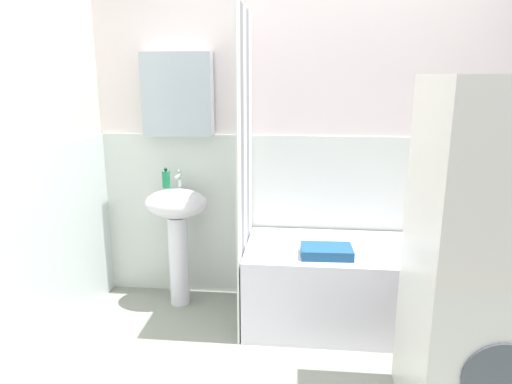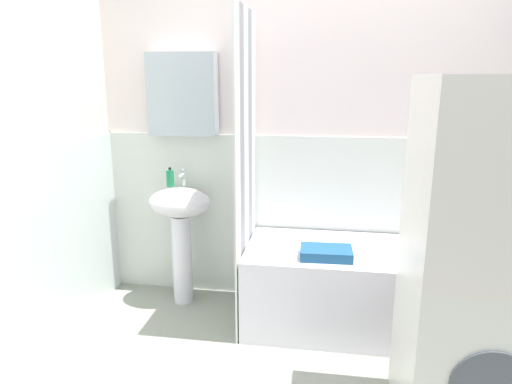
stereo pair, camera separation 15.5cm
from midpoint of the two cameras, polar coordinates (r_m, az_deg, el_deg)
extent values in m
cube|color=white|center=(3.29, 6.07, 6.88)|extent=(3.60, 0.05, 2.40)
cube|color=silver|center=(3.39, 5.81, -3.30)|extent=(3.60, 0.02, 1.20)
cube|color=silver|center=(3.31, -10.88, 11.57)|extent=(0.48, 0.12, 0.56)
cube|color=white|center=(2.84, -27.68, 4.19)|extent=(0.05, 1.81, 2.40)
cube|color=white|center=(2.97, -25.82, -7.25)|extent=(0.02, 1.81, 1.20)
cylinder|color=white|center=(3.42, -10.69, -8.26)|extent=(0.14, 0.14, 0.65)
ellipsoid|color=white|center=(3.28, -11.03, -1.40)|extent=(0.44, 0.34, 0.20)
cylinder|color=silver|center=(3.34, -10.64, 1.12)|extent=(0.03, 0.03, 0.05)
cylinder|color=silver|center=(3.28, -10.93, 1.86)|extent=(0.02, 0.10, 0.02)
sphere|color=silver|center=(3.33, -10.71, 2.54)|extent=(0.03, 0.03, 0.03)
cylinder|color=#1D804D|center=(3.31, -12.22, 1.50)|extent=(0.05, 0.05, 0.12)
sphere|color=#202427|center=(3.30, -12.29, 2.69)|extent=(0.02, 0.02, 0.02)
cube|color=white|center=(3.18, 11.30, -11.16)|extent=(1.50, 0.69, 0.53)
cube|color=white|center=(2.70, -3.79, 1.02)|extent=(0.01, 0.14, 2.00)
cube|color=gray|center=(2.83, -3.32, 1.65)|extent=(0.01, 0.14, 2.00)
cube|color=white|center=(2.97, -2.90, 2.22)|extent=(0.01, 0.14, 2.00)
cube|color=gray|center=(3.10, -2.52, 2.74)|extent=(0.01, 0.14, 2.00)
cube|color=white|center=(3.23, -2.17, 3.23)|extent=(0.01, 0.14, 2.00)
cylinder|color=#C54A70|center=(3.43, 22.08, -3.65)|extent=(0.05, 0.05, 0.19)
cylinder|color=#1F2C23|center=(3.40, 22.24, -1.97)|extent=(0.03, 0.03, 0.02)
cylinder|color=gold|center=(3.39, 20.53, -4.00)|extent=(0.05, 0.05, 0.16)
cylinder|color=#2A271F|center=(3.36, 20.66, -2.53)|extent=(0.04, 0.04, 0.02)
cylinder|color=#1E7951|center=(3.40, 19.01, -3.67)|extent=(0.04, 0.04, 0.17)
cylinder|color=#201D2D|center=(3.37, 19.14, -2.08)|extent=(0.03, 0.03, 0.02)
cube|color=#20507C|center=(2.90, 7.06, -7.21)|extent=(0.32, 0.22, 0.06)
cube|color=silver|center=(2.45, 23.29, -16.68)|extent=(0.58, 0.62, 0.81)
cube|color=silver|center=(2.17, 25.35, 2.09)|extent=(0.58, 0.62, 0.81)
cylinder|color=#4C5158|center=(2.18, 25.95, -19.92)|extent=(0.32, 0.01, 0.32)
camera|label=1|loc=(0.08, -91.56, -0.39)|focal=32.81mm
camera|label=2|loc=(0.08, 88.44, 0.39)|focal=32.81mm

